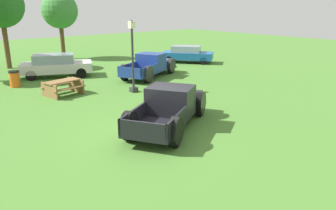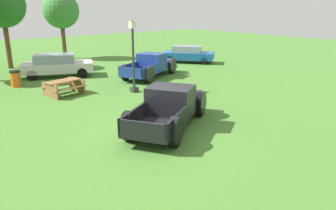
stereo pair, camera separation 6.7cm
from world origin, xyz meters
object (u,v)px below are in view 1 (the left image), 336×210
at_px(pickup_truck_foreground, 171,106).
at_px(lamp_post_near, 133,55).
at_px(sedan_distant_b, 56,65).
at_px(pickup_truck_behind_left, 151,65).
at_px(oak_tree_east, 60,11).
at_px(oak_tree_west, 1,6).
at_px(trash_can, 15,79).
at_px(picnic_table, 63,86).
at_px(sedan_distant_a, 187,54).

distance_m(pickup_truck_foreground, lamp_post_near, 5.65).
bearing_deg(sedan_distant_b, pickup_truck_behind_left, -37.27).
distance_m(oak_tree_east, oak_tree_west, 5.53).
relative_size(pickup_truck_foreground, lamp_post_near, 1.38).
distance_m(pickup_truck_foreground, oak_tree_west, 17.57).
height_order(lamp_post_near, trash_can, lamp_post_near).
bearing_deg(lamp_post_near, pickup_truck_foreground, -108.58).
height_order(trash_can, oak_tree_east, oak_tree_east).
relative_size(pickup_truck_foreground, oak_tree_east, 0.93).
relative_size(pickup_truck_behind_left, oak_tree_east, 0.93).
xyz_separation_m(sedan_distant_b, oak_tree_east, (3.60, 7.29, 3.31)).
bearing_deg(oak_tree_east, trash_can, -127.69).
relative_size(pickup_truck_behind_left, picnic_table, 2.59).
bearing_deg(sedan_distant_b, oak_tree_east, 63.69).
distance_m(sedan_distant_b, oak_tree_west, 6.66).
xyz_separation_m(pickup_truck_behind_left, trash_can, (-7.98, 2.58, -0.25)).
distance_m(pickup_truck_behind_left, sedan_distant_b, 6.29).
height_order(pickup_truck_behind_left, sedan_distant_b, pickup_truck_behind_left).
relative_size(pickup_truck_foreground, pickup_truck_behind_left, 1.01).
bearing_deg(oak_tree_west, sedan_distant_b, -73.86).
bearing_deg(pickup_truck_behind_left, trash_can, 162.08).
relative_size(sedan_distant_b, oak_tree_west, 0.79).
relative_size(sedan_distant_a, lamp_post_near, 1.11).
bearing_deg(picnic_table, pickup_truck_behind_left, 7.89).
height_order(picnic_table, trash_can, trash_can).
xyz_separation_m(picnic_table, oak_tree_east, (5.15, 12.01, 3.61)).
distance_m(picnic_table, oak_tree_west, 10.79).
relative_size(picnic_table, trash_can, 2.14).
distance_m(sedan_distant_b, oak_tree_east, 8.78).
xyz_separation_m(pickup_truck_foreground, picnic_table, (-1.46, 7.08, -0.25)).
distance_m(sedan_distant_b, trash_can, 3.23).
relative_size(lamp_post_near, picnic_table, 1.89).
bearing_deg(pickup_truck_behind_left, pickup_truck_foreground, -122.52).
height_order(lamp_post_near, oak_tree_west, oak_tree_west).
bearing_deg(trash_can, pickup_truck_foreground, -74.72).
bearing_deg(oak_tree_east, sedan_distant_b, -116.31).
bearing_deg(trash_can, oak_tree_east, 52.31).
bearing_deg(oak_tree_west, sedan_distant_a, -28.96).
xyz_separation_m(pickup_truck_foreground, lamp_post_near, (1.75, 5.22, 1.27)).
bearing_deg(lamp_post_near, pickup_truck_behind_left, 39.72).
height_order(sedan_distant_a, oak_tree_east, oak_tree_east).
distance_m(lamp_post_near, oak_tree_west, 12.55).
xyz_separation_m(pickup_truck_behind_left, oak_tree_west, (-6.54, 9.10, 3.81)).
bearing_deg(lamp_post_near, sedan_distant_a, 30.34).
height_order(pickup_truck_behind_left, lamp_post_near, lamp_post_near).
xyz_separation_m(sedan_distant_b, oak_tree_west, (-1.53, 5.29, 3.75)).
bearing_deg(picnic_table, pickup_truck_foreground, -78.39).
bearing_deg(pickup_truck_foreground, lamp_post_near, 71.42).
bearing_deg(pickup_truck_behind_left, lamp_post_near, -140.28).
height_order(pickup_truck_behind_left, oak_tree_east, oak_tree_east).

